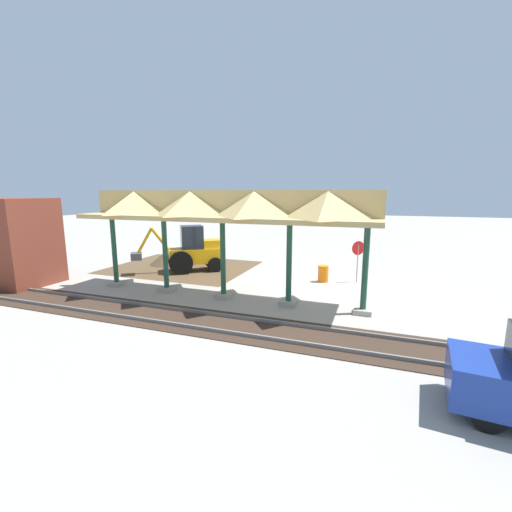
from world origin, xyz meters
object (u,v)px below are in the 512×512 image
(brick_utility_building, at_px, (14,242))
(traffic_barrel, at_px, (323,274))
(stop_sign, at_px, (358,253))
(backhoe, at_px, (193,251))

(brick_utility_building, relative_size, traffic_barrel, 5.01)
(stop_sign, height_order, brick_utility_building, brick_utility_building)
(backhoe, xyz_separation_m, brick_utility_building, (7.26, 5.77, 0.99))
(traffic_barrel, bearing_deg, backhoe, 0.98)
(backhoe, xyz_separation_m, traffic_barrel, (-7.96, -0.14, -0.81))
(traffic_barrel, bearing_deg, stop_sign, -161.95)
(stop_sign, distance_m, traffic_barrel, 2.16)
(stop_sign, distance_m, backhoe, 9.72)
(brick_utility_building, distance_m, traffic_barrel, 16.43)
(brick_utility_building, bearing_deg, traffic_barrel, -158.81)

